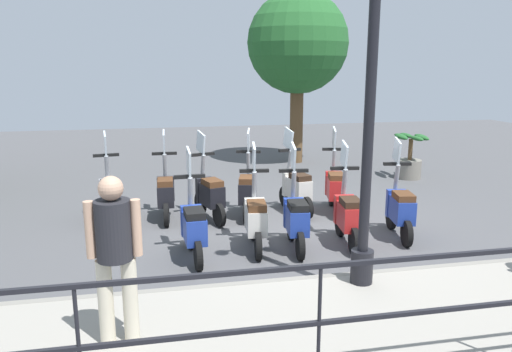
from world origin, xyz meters
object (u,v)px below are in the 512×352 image
Objects in this scene: pedestrian_distant at (115,248)px; scooter_far_2 at (248,190)px; scooter_near_2 at (296,218)px; scooter_far_3 at (209,193)px; lamp_post_near at (369,119)px; scooter_far_4 at (166,193)px; scooter_far_5 at (109,195)px; potted_palm at (410,160)px; scooter_near_3 at (256,218)px; scooter_far_0 at (335,187)px; scooter_near_4 at (194,226)px; scooter_near_1 at (348,214)px; scooter_near_0 at (400,208)px; tree_distant at (298,44)px; scooter_far_1 at (296,187)px.

pedestrian_distant is 4.58m from scooter_far_2.
scooter_far_3 is at bearing 40.13° from scooter_near_2.
scooter_far_4 is at bearing 32.69° from lamp_post_near.
scooter_far_5 is (1.88, 2.79, 0.00)m from scooter_near_2.
scooter_far_4 is (-2.10, 5.76, 0.04)m from potted_palm.
pedestrian_distant is 1.50× the size of potted_palm.
scooter_far_0 is (1.57, -1.80, 0.00)m from scooter_near_3.
scooter_near_4 and scooter_far_3 have the same top height.
scooter_far_5 is at bearing 69.40° from scooter_near_1.
scooter_near_1 is at bearing -122.98° from scooter_far_4.
scooter_far_0 is at bearing -100.01° from scooter_far_5.
potted_palm is 0.69× the size of scooter_far_0.
pedestrian_distant is 1.03× the size of scooter_far_3.
scooter_near_4 is at bearing 105.03° from scooter_near_0.
scooter_near_3 is at bearing -172.04° from scooter_far_2.
scooter_near_1 reaches higher than potted_palm.
tree_distant reaches higher than scooter_far_1.
scooter_far_0 is at bearing -91.33° from scooter_far_4.
scooter_far_4 is (1.83, 2.64, 0.00)m from scooter_near_1.
scooter_far_4 is at bearing 51.28° from scooter_near_2.
scooter_near_2 is 1.00× the size of scooter_far_1.
potted_palm is 0.69× the size of scooter_near_1.
scooter_near_3 reaches higher than potted_palm.
potted_palm is 5.57m from scooter_near_2.
scooter_near_1 is 1.00× the size of scooter_near_2.
scooter_far_3 is (1.63, 1.90, 0.00)m from scooter_near_1.
scooter_far_0 is (1.51, 0.52, 0.00)m from scooter_near_0.
lamp_post_near is at bearing -144.33° from scooter_near_3.
scooter_near_3 is 1.00× the size of scooter_near_4.
scooter_near_2 is 1.79m from scooter_far_2.
potted_palm is at bearing -68.16° from scooter_far_4.
scooter_far_0 is 4.01m from scooter_far_5.
tree_distant reaches higher than lamp_post_near.
scooter_near_2 is 2.08m from scooter_far_0.
scooter_far_3 and scooter_far_4 have the same top height.
scooter_near_4 is at bearing -168.43° from scooter_far_4.
scooter_far_0 is 1.00× the size of scooter_far_3.
scooter_near_2 is at bearing 157.23° from scooter_far_0.
scooter_near_0 is 1.60m from scooter_far_0.
tree_distant is 7.30m from scooter_near_3.
scooter_near_1 is 1.00× the size of scooter_far_0.
scooter_far_3 is 0.77m from scooter_far_4.
scooter_far_4 is (1.85, 1.83, 0.00)m from scooter_near_2.
tree_distant is 2.97× the size of scooter_far_4.
scooter_near_0 is 1.00× the size of scooter_near_2.
scooter_far_4 is at bearing 76.50° from scooter_far_1.
scooter_far_4 is at bearing 100.29° from scooter_far_2.
scooter_near_0 is at bearing -113.36° from scooter_far_4.
potted_palm is 4.37m from scooter_near_0.
tree_distant is at bearing 40.04° from potted_palm.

